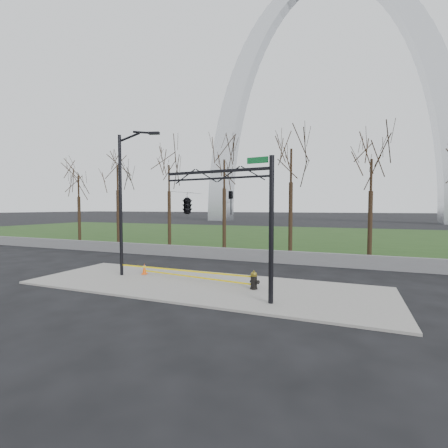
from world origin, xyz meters
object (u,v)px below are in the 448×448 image
at_px(traffic_signal_mast, 202,203).
at_px(fire_hydrant, 254,281).
at_px(street_light, 124,194).
at_px(traffic_cone, 144,269).

bearing_deg(traffic_signal_mast, fire_hydrant, 43.22).
bearing_deg(street_light, fire_hydrant, -17.96).
relative_size(fire_hydrant, traffic_signal_mast, 0.15).
distance_m(traffic_cone, street_light, 4.41).
bearing_deg(traffic_signal_mast, street_light, 167.83).
relative_size(traffic_cone, street_light, 0.07).
bearing_deg(traffic_signal_mast, traffic_cone, 159.06).
distance_m(fire_hydrant, traffic_signal_mast, 4.42).
bearing_deg(traffic_cone, traffic_signal_mast, -26.22).
height_order(fire_hydrant, traffic_signal_mast, traffic_signal_mast).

